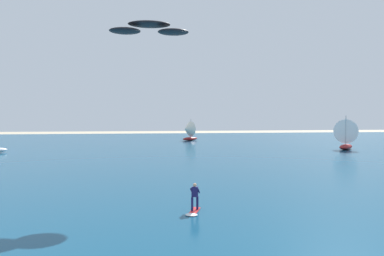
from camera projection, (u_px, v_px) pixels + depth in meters
ocean at (169, 150)px, 56.67m from camera, size 160.00×90.00×0.10m
kitesurfer at (194, 202)px, 20.84m from camera, size 1.15×2.03×1.67m
kite at (149, 29)px, 27.69m from camera, size 6.22×2.03×0.94m
sailboat_mid_right at (347, 134)px, 56.98m from camera, size 4.77×4.80×5.42m
sailboat_far_right at (188, 131)px, 74.56m from camera, size 4.12×3.79×4.57m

